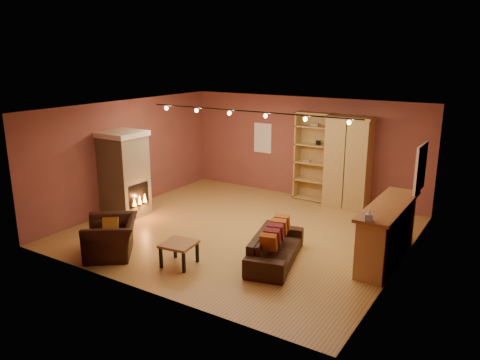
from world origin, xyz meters
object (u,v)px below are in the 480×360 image
Objects in this scene: fireplace at (124,174)px; armoire at (348,162)px; armchair at (111,231)px; bookcase at (314,156)px; coffee_table at (179,246)px; loveseat at (276,242)px; bar_counter at (387,232)px.

armoire is (4.45, 3.54, 0.15)m from fireplace.
armoire is 1.79× the size of armchair.
bookcase reaches higher than coffee_table.
coffee_table is (-0.46, -5.26, -0.84)m from bookcase.
loveseat reaches higher than coffee_table.
loveseat is at bearing -146.70° from bar_counter.
bar_counter is 5.44m from armchair.
armoire reaches higher than fireplace.
fireplace is 5.69m from armoire.
armoire reaches higher than armchair.
bar_counter is at bearing -46.14° from bookcase.
bar_counter is at bearing -57.02° from armoire.
coffee_table is (-3.29, -2.32, -0.20)m from bar_counter.
fireplace is 4.50m from loveseat.
fireplace is 0.87× the size of bookcase.
bookcase is 3.58× the size of coffee_table.
armoire is 6.22m from armchair.
armoire is at bearing -9.81° from bookcase.
armchair is (1.49, -1.88, -0.56)m from fireplace.
armchair is (-4.75, -2.66, -0.09)m from bar_counter.
bookcase is 1.00× the size of bar_counter.
bar_counter is at bearing 7.11° from fireplace.
loveseat is (-0.01, -3.95, -0.81)m from armoire.
fireplace is 3.40m from coffee_table.
armoire is at bearing 112.29° from armchair.
coffee_table is at bearing 63.92° from armchair.
fireplace is 0.88× the size of armoire.
bar_counter is 1.20× the size of loveseat.
armchair is at bearing -108.92° from bookcase.
fireplace reaches higher than armchair.
loveseat is 3.29m from armchair.
loveseat is (-1.81, -1.19, -0.19)m from bar_counter.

